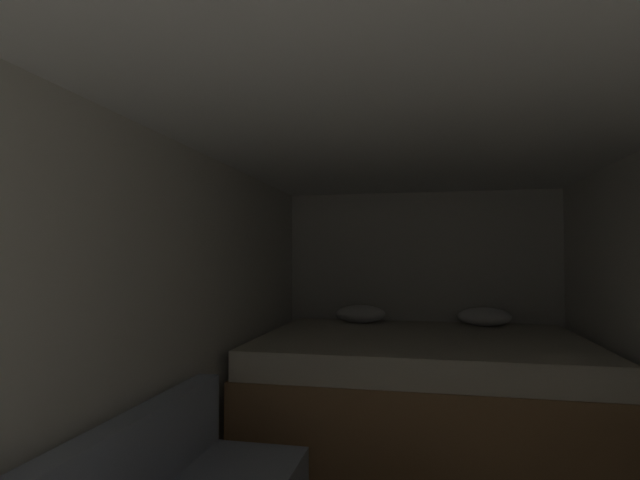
# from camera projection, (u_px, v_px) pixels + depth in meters

# --- Properties ---
(wall_back) EXTENTS (2.59, 0.05, 1.95)m
(wall_back) POSITION_uv_depth(u_px,v_px,m) (421.00, 296.00, 4.63)
(wall_back) COLOR silver
(wall_back) RESTS_ON ground
(wall_left) EXTENTS (0.05, 5.03, 1.95)m
(wall_left) POSITION_uv_depth(u_px,v_px,m) (152.00, 332.00, 2.41)
(wall_left) COLOR silver
(wall_left) RESTS_ON ground
(ceiling_slab) EXTENTS (2.59, 5.03, 0.05)m
(ceiling_slab) POSITION_uv_depth(u_px,v_px,m) (415.00, 113.00, 2.19)
(ceiling_slab) COLOR white
(ceiling_slab) RESTS_ON wall_left
(bed) EXTENTS (2.37, 1.77, 0.91)m
(bed) POSITION_uv_depth(u_px,v_px,m) (421.00, 386.00, 3.68)
(bed) COLOR #9E7247
(bed) RESTS_ON ground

